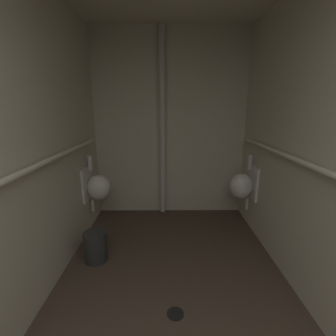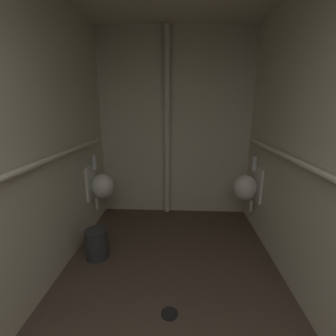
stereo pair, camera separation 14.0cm
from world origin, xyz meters
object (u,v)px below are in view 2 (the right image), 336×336
at_px(urinal_left_mid, 101,185).
at_px(urinal_right_mid, 247,187).
at_px(floor_drain, 169,313).
at_px(waste_bin, 96,244).
at_px(standpipe_back_wall, 167,127).

height_order(urinal_left_mid, urinal_right_mid, same).
xyz_separation_m(urinal_right_mid, floor_drain, (-0.95, -1.41, -0.61)).
bearing_deg(urinal_right_mid, floor_drain, -123.91).
bearing_deg(floor_drain, urinal_left_mid, 125.44).
xyz_separation_m(urinal_right_mid, waste_bin, (-1.78, -0.70, -0.45)).
bearing_deg(waste_bin, standpipe_back_wall, 58.74).
bearing_deg(urinal_right_mid, urinal_left_mid, -178.75).
height_order(urinal_left_mid, standpipe_back_wall, standpipe_back_wall).
distance_m(urinal_right_mid, floor_drain, 1.80).
bearing_deg(urinal_left_mid, floor_drain, -54.56).
bearing_deg(waste_bin, urinal_left_mid, 101.46).
height_order(standpipe_back_wall, floor_drain, standpipe_back_wall).
height_order(urinal_right_mid, floor_drain, urinal_right_mid).
relative_size(urinal_left_mid, urinal_right_mid, 1.00).
xyz_separation_m(urinal_right_mid, standpipe_back_wall, (-1.07, 0.47, 0.73)).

